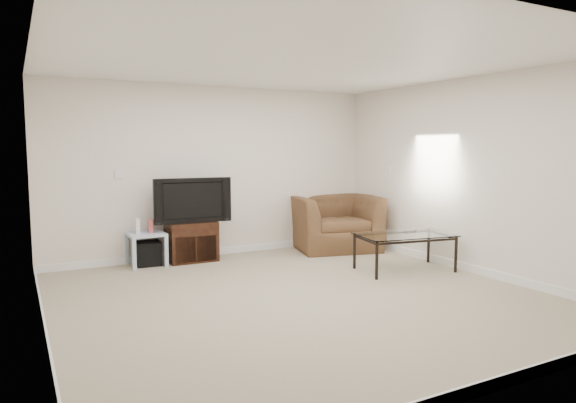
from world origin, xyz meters
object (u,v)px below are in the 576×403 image
coffee_table (404,252)px  side_table (146,249)px  television (191,200)px  tv_stand (191,241)px  recliner (335,213)px  subwoofer (148,253)px

coffee_table → side_table: bearing=147.1°
television → coffee_table: (2.28, -1.86, -0.64)m
tv_stand → coffee_table: 2.96m
side_table → recliner: 2.95m
television → side_table: 0.91m
tv_stand → recliner: bearing=-5.1°
television → side_table: size_ratio=2.13×
television → coffee_table: bearing=-36.1°
subwoofer → recliner: bearing=-4.9°
tv_stand → subwoofer: (-0.61, 0.02, -0.12)m
television → subwoofer: bearing=178.5°
side_table → subwoofer: (0.03, 0.02, -0.07)m
side_table → subwoofer: size_ratio=1.45×
coffee_table → subwoofer: bearing=146.6°
side_table → television: bearing=-2.5°
television → subwoofer: (-0.61, 0.05, -0.72)m
subwoofer → coffee_table: coffee_table is taller
tv_stand → side_table: bearing=-179.3°
recliner → subwoofer: bearing=-171.0°
subwoofer → television: bearing=-4.5°
tv_stand → side_table: size_ratio=1.43×
tv_stand → subwoofer: 0.62m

